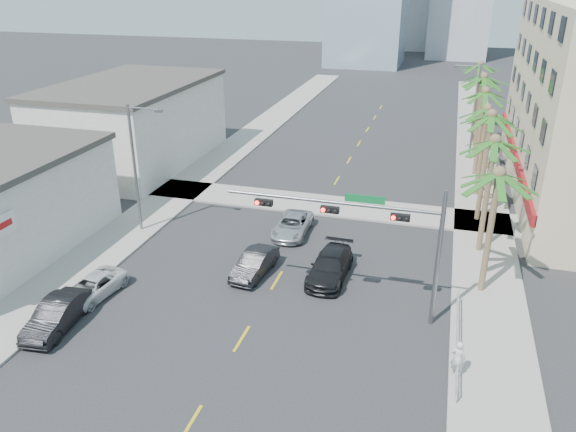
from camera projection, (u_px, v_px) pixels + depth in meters
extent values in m
plane|color=#262628|center=(210.00, 392.00, 24.49)|extent=(260.00, 260.00, 0.00)
cube|color=gray|center=(483.00, 233.00, 39.06)|extent=(4.00, 120.00, 0.15)
cube|color=gray|center=(171.00, 198.00, 45.10)|extent=(4.00, 120.00, 0.15)
cube|color=gray|center=(322.00, 205.00, 43.84)|extent=(80.00, 4.00, 0.15)
cube|color=maroon|center=(515.00, 155.00, 46.09)|extent=(0.30, 28.00, 0.80)
cube|color=beige|center=(134.00, 125.00, 52.62)|extent=(11.00, 18.00, 7.20)
cylinder|color=slate|center=(438.00, 262.00, 27.83)|extent=(0.24, 0.24, 7.20)
cylinder|color=slate|center=(331.00, 202.00, 28.17)|extent=(11.00, 0.16, 0.16)
cube|color=#0C662D|center=(365.00, 199.00, 27.60)|extent=(2.00, 0.05, 0.40)
cube|color=black|center=(400.00, 217.00, 27.30)|extent=(0.95, 0.28, 0.32)
sphere|color=#FF0C05|center=(393.00, 218.00, 27.24)|extent=(0.22, 0.22, 0.22)
cube|color=black|center=(330.00, 210.00, 28.18)|extent=(0.95, 0.28, 0.32)
sphere|color=#FF0C05|center=(323.00, 210.00, 28.12)|extent=(0.22, 0.22, 0.22)
cube|color=black|center=(264.00, 202.00, 29.06)|extent=(0.95, 0.28, 0.32)
sphere|color=#FF0C05|center=(257.00, 203.00, 29.00)|extent=(0.22, 0.22, 0.22)
cylinder|color=brown|center=(489.00, 235.00, 30.70)|extent=(0.36, 0.36, 7.20)
cylinder|color=brown|center=(486.00, 198.00, 35.21)|extent=(0.36, 0.36, 7.56)
cylinder|color=brown|center=(484.00, 169.00, 39.71)|extent=(0.36, 0.36, 7.92)
cylinder|color=brown|center=(481.00, 153.00, 44.44)|extent=(0.36, 0.36, 7.20)
cylinder|color=brown|center=(480.00, 134.00, 48.95)|extent=(0.36, 0.36, 7.56)
cylinder|color=brown|center=(478.00, 118.00, 53.45)|extent=(0.36, 0.36, 7.92)
cylinder|color=brown|center=(477.00, 110.00, 58.18)|extent=(0.36, 0.36, 7.20)
cylinder|color=brown|center=(476.00, 98.00, 62.69)|extent=(0.36, 0.36, 7.56)
cylinder|color=slate|center=(135.00, 170.00, 37.84)|extent=(0.20, 0.20, 9.00)
cylinder|color=slate|center=(143.00, 108.00, 35.84)|extent=(2.20, 0.12, 0.12)
cube|color=slate|center=(159.00, 111.00, 35.60)|extent=(0.50, 0.25, 0.18)
cylinder|color=slate|center=(475.00, 112.00, 53.34)|extent=(0.20, 0.20, 9.00)
cylinder|color=slate|center=(469.00, 66.00, 51.89)|extent=(2.20, 0.12, 0.12)
cube|color=slate|center=(456.00, 66.00, 52.21)|extent=(0.50, 0.25, 0.18)
cylinder|color=silver|center=(457.00, 341.00, 26.96)|extent=(0.08, 8.00, 0.08)
cylinder|color=silver|center=(458.00, 334.00, 26.82)|extent=(0.08, 8.00, 0.08)
cylinder|color=silver|center=(456.00, 397.00, 23.46)|extent=(0.08, 0.08, 1.00)
cylinder|color=silver|center=(456.00, 367.00, 25.22)|extent=(0.08, 0.08, 1.00)
cylinder|color=silver|center=(457.00, 341.00, 26.98)|extent=(0.08, 0.08, 1.00)
cylinder|color=silver|center=(457.00, 319.00, 28.74)|extent=(0.08, 0.08, 1.00)
cylinder|color=silver|center=(458.00, 299.00, 30.51)|extent=(0.08, 0.08, 1.00)
imported|color=black|center=(57.00, 315.00, 28.60)|extent=(2.03, 4.70, 1.50)
imported|color=silver|center=(92.00, 287.00, 31.40)|extent=(2.52, 4.56, 1.21)
imported|color=black|center=(255.00, 264.00, 33.72)|extent=(1.95, 4.42, 1.41)
imported|color=silver|center=(292.00, 225.00, 38.94)|extent=(2.25, 4.77, 1.32)
imported|color=black|center=(330.00, 266.00, 33.32)|extent=(2.24, 5.22, 1.50)
imported|color=silver|center=(458.00, 358.00, 24.97)|extent=(0.67, 0.46, 1.76)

